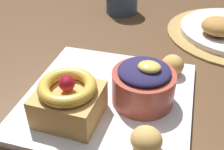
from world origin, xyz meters
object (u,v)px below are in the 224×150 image
object	(u,v)px
fritter_middle	(146,140)
back_pastry	(219,26)
berry_ramekin	(143,84)
fritter_front	(172,65)
front_plate	(109,99)
cake_slice	(69,100)

from	to	relation	value
fritter_middle	back_pastry	xyz separation A→B (m)	(0.10, 0.36, 0.01)
berry_ramekin	fritter_middle	size ratio (longest dim) A/B	2.36
berry_ramekin	fritter_front	distance (m)	0.10
berry_ramekin	back_pastry	bearing A→B (deg)	65.69
front_plate	fritter_front	bearing A→B (deg)	44.71
cake_slice	fritter_middle	xyz separation A→B (m)	(0.12, -0.03, -0.02)
cake_slice	berry_ramekin	xyz separation A→B (m)	(0.10, 0.07, 0.00)
fritter_front	fritter_middle	bearing A→B (deg)	-94.64
fritter_front	back_pastry	distance (m)	0.20
fritter_front	fritter_middle	world-z (taller)	fritter_front
front_plate	fritter_middle	distance (m)	0.12
berry_ramekin	fritter_middle	distance (m)	0.10
cake_slice	fritter_front	bearing A→B (deg)	49.01
berry_ramekin	back_pastry	xyz separation A→B (m)	(0.12, 0.27, -0.01)
front_plate	fritter_middle	size ratio (longest dim) A/B	6.43
fritter_front	cake_slice	bearing A→B (deg)	-130.99
berry_ramekin	fritter_front	xyz separation A→B (m)	(0.04, 0.09, -0.01)
front_plate	berry_ramekin	world-z (taller)	berry_ramekin
fritter_middle	back_pastry	distance (m)	0.38
front_plate	berry_ramekin	xyz separation A→B (m)	(0.05, 0.00, 0.04)
front_plate	fritter_middle	bearing A→B (deg)	-50.03
fritter_middle	cake_slice	bearing A→B (deg)	165.74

